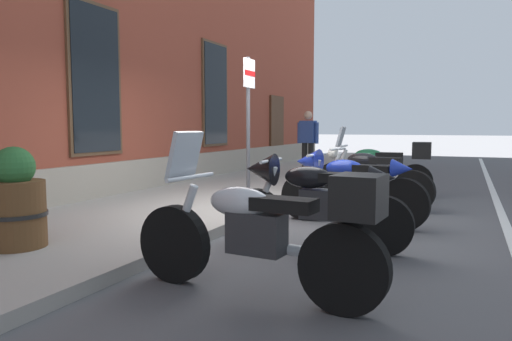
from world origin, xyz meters
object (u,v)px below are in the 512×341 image
(pedestrian_blue_top, at_px, (308,139))
(motorcycle_black_naked, at_px, (367,179))
(motorcycle_silver_touring, at_px, (264,230))
(barrel_planter, at_px, (16,204))
(motorcycle_blue_sport, at_px, (346,184))
(parking_sign, at_px, (249,109))
(motorcycle_green_touring, at_px, (380,168))
(motorcycle_black_sport, at_px, (310,197))

(pedestrian_blue_top, bearing_deg, motorcycle_black_naked, -149.75)
(motorcycle_silver_touring, height_order, barrel_planter, motorcycle_silver_touring)
(motorcycle_blue_sport, height_order, parking_sign, parking_sign)
(motorcycle_blue_sport, bearing_deg, motorcycle_green_touring, 0.15)
(motorcycle_silver_touring, distance_m, motorcycle_black_sport, 1.64)
(motorcycle_black_naked, relative_size, pedestrian_blue_top, 1.32)
(motorcycle_black_sport, relative_size, motorcycle_blue_sport, 0.99)
(motorcycle_silver_touring, bearing_deg, motorcycle_black_sport, 5.33)
(pedestrian_blue_top, relative_size, parking_sign, 0.70)
(motorcycle_silver_touring, bearing_deg, barrel_planter, 89.56)
(motorcycle_black_sport, bearing_deg, motorcycle_silver_touring, -174.67)
(motorcycle_black_sport, relative_size, pedestrian_blue_top, 1.29)
(motorcycle_black_sport, relative_size, motorcycle_black_naked, 0.98)
(motorcycle_green_touring, bearing_deg, pedestrian_blue_top, 42.06)
(motorcycle_black_naked, height_order, barrel_planter, barrel_planter)
(motorcycle_black_naked, bearing_deg, motorcycle_green_touring, 1.00)
(motorcycle_silver_touring, distance_m, pedestrian_blue_top, 8.57)
(motorcycle_silver_touring, distance_m, barrel_planter, 2.68)
(motorcycle_silver_touring, relative_size, barrel_planter, 2.15)
(motorcycle_black_naked, bearing_deg, motorcycle_black_sport, 178.23)
(motorcycle_blue_sport, relative_size, parking_sign, 0.91)
(parking_sign, xyz_separation_m, barrel_planter, (-3.47, 0.95, -1.03))
(motorcycle_green_touring, xyz_separation_m, barrel_planter, (-5.80, 2.59, 0.01))
(motorcycle_silver_touring, xyz_separation_m, motorcycle_black_naked, (4.45, 0.07, -0.05))
(motorcycle_silver_touring, bearing_deg, pedestrian_blue_top, 15.45)
(motorcycle_black_naked, distance_m, pedestrian_blue_top, 4.43)
(barrel_planter, bearing_deg, pedestrian_blue_top, -2.78)
(motorcycle_black_sport, xyz_separation_m, motorcycle_blue_sport, (1.41, -0.07, -0.01))
(motorcycle_black_sport, bearing_deg, parking_sign, 40.44)
(motorcycle_blue_sport, xyz_separation_m, barrel_planter, (-3.03, 2.60, 0.01))
(motorcycle_green_touring, height_order, parking_sign, parking_sign)
(motorcycle_black_sport, xyz_separation_m, motorcycle_green_touring, (4.19, -0.06, -0.01))
(motorcycle_black_sport, relative_size, barrel_planter, 2.03)
(motorcycle_black_naked, bearing_deg, motorcycle_silver_touring, -179.16)
(motorcycle_silver_touring, distance_m, parking_sign, 4.04)
(motorcycle_black_sport, distance_m, pedestrian_blue_top, 6.96)
(motorcycle_silver_touring, relative_size, pedestrian_blue_top, 1.36)
(motorcycle_black_sport, distance_m, barrel_planter, 3.00)
(motorcycle_black_naked, xyz_separation_m, parking_sign, (-0.96, 1.67, 1.11))
(motorcycle_green_touring, distance_m, parking_sign, 3.04)
(motorcycle_black_sport, height_order, motorcycle_blue_sport, motorcycle_black_sport)
(motorcycle_blue_sport, xyz_separation_m, parking_sign, (0.45, 1.65, 1.04))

